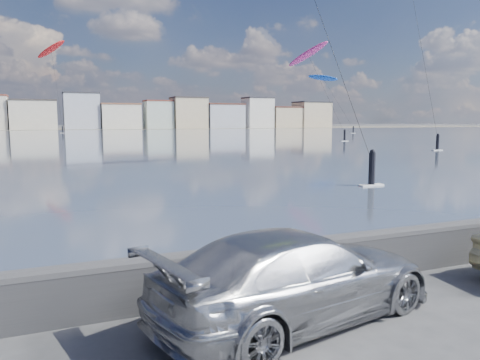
# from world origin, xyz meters

# --- Properties ---
(bay_water) EXTENTS (500.00, 177.00, 0.00)m
(bay_water) POSITION_xyz_m (0.00, 91.50, 0.01)
(bay_water) COLOR #445066
(bay_water) RESTS_ON ground
(far_shore_strip) EXTENTS (500.00, 60.00, 0.00)m
(far_shore_strip) POSITION_xyz_m (0.00, 200.00, 0.01)
(far_shore_strip) COLOR #4C473D
(far_shore_strip) RESTS_ON ground
(seawall) EXTENTS (400.00, 0.36, 1.08)m
(seawall) POSITION_xyz_m (0.00, 2.70, 0.58)
(seawall) COLOR #28282B
(seawall) RESTS_ON ground
(far_buildings) EXTENTS (240.79, 13.26, 14.60)m
(far_buildings) POSITION_xyz_m (1.31, 186.00, 6.03)
(far_buildings) COLOR #B7C6BC
(far_buildings) RESTS_ON ground
(car_silver) EXTENTS (5.92, 3.42, 1.61)m
(car_silver) POSITION_xyz_m (0.99, 1.34, 0.81)
(car_silver) COLOR #A2A4A8
(car_silver) RESTS_ON ground
(kitesurfer_6) EXTENTS (6.07, 15.18, 17.85)m
(kitesurfer_6) POSITION_xyz_m (42.56, 70.59, 15.38)
(kitesurfer_6) COLOR #E5338C
(kitesurfer_6) RESTS_ON ground
(kitesurfer_10) EXTENTS (8.96, 16.12, 27.00)m
(kitesurfer_10) POSITION_xyz_m (0.26, 143.17, 23.55)
(kitesurfer_10) COLOR red
(kitesurfer_10) RESTS_ON ground
(kitesurfer_11) EXTENTS (7.77, 19.55, 17.49)m
(kitesurfer_11) POSITION_xyz_m (73.50, 113.69, 15.65)
(kitesurfer_11) COLOR blue
(kitesurfer_11) RESTS_ON ground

